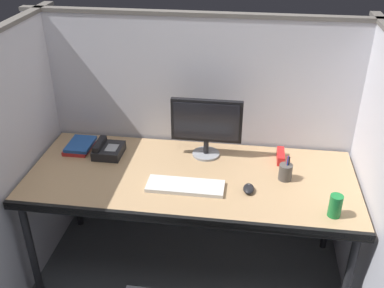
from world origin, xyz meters
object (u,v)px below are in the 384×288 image
object	(u,v)px
pen_cup	(285,172)
desk_phone	(108,150)
book_stack	(80,146)
soda_can	(335,206)
desk	(191,183)
computer_mouse	(249,189)
red_stapler	(281,156)
keyboard_main	(185,186)
monitor_center	(206,124)

from	to	relation	value
pen_cup	desk_phone	xyz separation A→B (m)	(-1.09, 0.12, -0.02)
pen_cup	book_stack	xyz separation A→B (m)	(-1.28, 0.17, -0.03)
desk_phone	soda_can	size ratio (longest dim) A/B	1.56
desk	computer_mouse	xyz separation A→B (m)	(0.34, -0.10, 0.07)
pen_cup	soda_can	xyz separation A→B (m)	(0.23, -0.30, 0.01)
pen_cup	red_stapler	bearing A→B (deg)	95.14
computer_mouse	pen_cup	bearing A→B (deg)	36.55
computer_mouse	red_stapler	bearing A→B (deg)	62.88
keyboard_main	pen_cup	xyz separation A→B (m)	(0.55, 0.17, 0.04)
monitor_center	red_stapler	world-z (taller)	monitor_center
computer_mouse	book_stack	world-z (taller)	book_stack
book_stack	red_stapler	bearing A→B (deg)	1.82
keyboard_main	desk_phone	size ratio (longest dim) A/B	2.26
soda_can	red_stapler	bearing A→B (deg)	116.19
red_stapler	desk_phone	distance (m)	1.07
book_stack	desk	bearing A→B (deg)	-16.08
keyboard_main	red_stapler	xyz separation A→B (m)	(0.53, 0.37, 0.02)
keyboard_main	book_stack	size ratio (longest dim) A/B	2.04
computer_mouse	soda_can	distance (m)	0.46
computer_mouse	pen_cup	distance (m)	0.25
pen_cup	soda_can	bearing A→B (deg)	-52.44
desk	pen_cup	world-z (taller)	pen_cup
desk	desk_phone	xyz separation A→B (m)	(-0.55, 0.17, 0.08)
desk	red_stapler	size ratio (longest dim) A/B	12.67
desk	computer_mouse	distance (m)	0.36
desk	soda_can	world-z (taller)	soda_can
monitor_center	desk_phone	world-z (taller)	monitor_center
computer_mouse	soda_can	size ratio (longest dim) A/B	0.79
desk	soda_can	size ratio (longest dim) A/B	15.57
keyboard_main	computer_mouse	world-z (taller)	computer_mouse
monitor_center	pen_cup	distance (m)	0.55
book_stack	keyboard_main	bearing A→B (deg)	-24.42
book_stack	desk_phone	bearing A→B (deg)	-12.23
red_stapler	computer_mouse	bearing A→B (deg)	-117.12
desk	soda_can	distance (m)	0.82
desk	keyboard_main	distance (m)	0.13
keyboard_main	pen_cup	bearing A→B (deg)	16.72
desk_phone	soda_can	bearing A→B (deg)	-17.92
monitor_center	keyboard_main	size ratio (longest dim) A/B	1.00
red_stapler	desk_phone	size ratio (longest dim) A/B	0.79
desk	book_stack	distance (m)	0.78
pen_cup	desk_phone	size ratio (longest dim) A/B	0.81
red_stapler	soda_can	distance (m)	0.57
monitor_center	pen_cup	bearing A→B (deg)	-23.33
keyboard_main	desk_phone	world-z (taller)	desk_phone
keyboard_main	soda_can	size ratio (longest dim) A/B	3.52
desk	desk_phone	bearing A→B (deg)	162.55
book_stack	soda_can	xyz separation A→B (m)	(1.52, -0.47, 0.04)
keyboard_main	desk_phone	bearing A→B (deg)	151.51
keyboard_main	book_stack	xyz separation A→B (m)	(-0.73, 0.33, 0.01)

